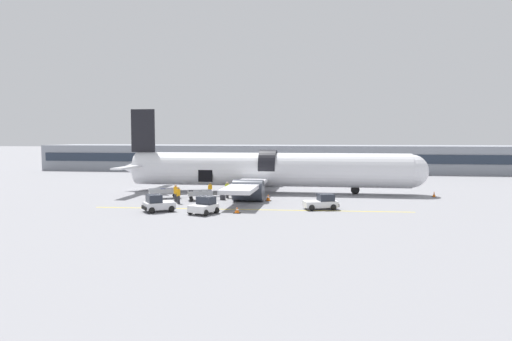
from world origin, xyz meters
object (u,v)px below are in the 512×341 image
Objects in this scene: baggage_tug_lead at (158,204)px; ground_crew_supervisor at (227,190)px; baggage_cart_queued at (166,193)px; baggage_cart_loading at (201,195)px; airplane at (265,170)px; baggage_tug_mid at (204,206)px; baggage_tug_rear at (322,203)px; ground_crew_driver at (210,189)px; ground_crew_loader_b at (176,193)px; suitcase_on_tarmac_upright at (223,198)px; ground_crew_loader_a at (178,195)px.

ground_crew_supervisor is (4.20, 9.83, 0.27)m from baggage_tug_lead.
baggage_cart_loading is at bearing -12.14° from baggage_cart_queued.
airplane is 6.66m from ground_crew_supervisor.
baggage_tug_rear is (10.04, 4.07, -0.02)m from baggage_tug_mid.
baggage_tug_lead is at bearing -101.30° from ground_crew_driver.
baggage_tug_rear is at bearing -16.48° from baggage_cart_queued.
baggage_tug_lead is 1.75× the size of ground_crew_loader_b.
ground_crew_driver is at bearing 78.70° from baggage_tug_lead.
ground_crew_driver reaches higher than suitcase_on_tarmac_upright.
ground_crew_loader_a is at bearing 127.13° from baggage_tug_mid.
baggage_cart_loading is (-5.74, -7.67, -2.15)m from airplane.
airplane is 20.67× the size of ground_crew_loader_b.
ground_crew_loader_b is at bearing -50.74° from baggage_cart_queued.
ground_crew_driver is (2.09, 10.48, 0.17)m from baggage_tug_lead.
ground_crew_driver is at bearing -138.78° from airplane.
ground_crew_loader_b is at bearing 170.11° from baggage_tug_rear.
baggage_tug_lead is at bearing -93.29° from ground_crew_loader_a.
baggage_tug_mid reaches higher than baggage_tug_rear.
airplane reaches higher than baggage_tug_lead.
ground_crew_loader_b is 5.91m from ground_crew_supervisor.
baggage_tug_rear is (6.88, -11.74, -2.07)m from airplane.
baggage_cart_loading is 2.89m from ground_crew_driver.
ground_crew_supervisor is at bearing 91.23° from baggage_tug_mid.
baggage_cart_loading is at bearing 162.11° from baggage_tug_rear.
ground_crew_loader_b is at bearing -156.08° from suitcase_on_tarmac_upright.
ground_crew_supervisor reaches higher than ground_crew_loader_a.
ground_crew_loader_b reaches higher than ground_crew_driver.
ground_crew_loader_b is (-4.84, 6.67, 0.30)m from baggage_tug_mid.
ground_crew_loader_b reaches higher than baggage_tug_rear.
suitcase_on_tarmac_upright is (-0.12, -1.70, -0.66)m from ground_crew_supervisor.
ground_crew_loader_b is 4.96m from suitcase_on_tarmac_upright.
suitcase_on_tarmac_upright is at bearing 63.37° from baggage_tug_lead.
baggage_tug_rear is at bearing 13.77° from baggage_tug_lead.
baggage_tug_lead is (-7.58, -15.29, -2.03)m from airplane.
baggage_tug_lead reaches higher than baggage_cart_loading.
ground_crew_supervisor reaches higher than baggage_cart_queued.
ground_crew_supervisor is (-10.26, 6.28, 0.30)m from baggage_tug_rear.
baggage_cart_queued is at bearing 176.52° from suitcase_on_tarmac_upright.
baggage_cart_loading is 2.27× the size of ground_crew_driver.
baggage_cart_queued is at bearing 129.26° from ground_crew_loader_b.
airplane is at bearing 41.22° from ground_crew_driver.
ground_crew_supervisor is at bearing 85.98° from suitcase_on_tarmac_upright.
ground_crew_driver is at bearing 59.97° from ground_crew_loader_b.
airplane is 13.77m from baggage_tug_rear.
ground_crew_driver is 2.20m from ground_crew_supervisor.
airplane is at bearing 53.16° from baggage_cart_loading.
baggage_cart_loading is at bearing -167.14° from suitcase_on_tarmac_upright.
ground_crew_loader_a is 1.06× the size of ground_crew_driver.
baggage_tug_mid is at bearing -6.83° from baggage_tug_lead.
baggage_tug_mid is 0.71× the size of baggage_cart_queued.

